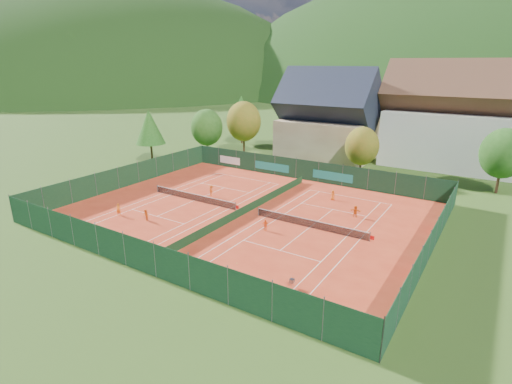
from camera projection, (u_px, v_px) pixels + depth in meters
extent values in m
plane|color=#2C4B17|center=(247.00, 213.00, 46.29)|extent=(600.00, 600.00, 0.00)
cube|color=#BC341B|center=(247.00, 213.00, 46.28)|extent=(40.00, 32.00, 0.01)
cube|color=white|center=(246.00, 178.00, 59.89)|extent=(10.97, 0.06, 0.00)
cube|color=white|center=(117.00, 233.00, 40.83)|extent=(10.97, 0.06, 0.00)
cube|color=white|center=(163.00, 193.00, 53.16)|extent=(0.06, 23.77, 0.00)
cube|color=white|center=(229.00, 209.00, 47.56)|extent=(0.06, 23.77, 0.00)
cube|color=white|center=(170.00, 195.00, 52.46)|extent=(0.06, 23.77, 0.00)
cube|color=white|center=(220.00, 207.00, 48.26)|extent=(0.06, 23.77, 0.00)
cube|color=white|center=(225.00, 188.00, 55.49)|extent=(8.23, 0.06, 0.00)
cube|color=white|center=(157.00, 216.00, 45.23)|extent=(8.23, 0.06, 0.00)
cube|color=white|center=(194.00, 201.00, 50.36)|extent=(0.06, 12.80, 0.00)
cube|color=white|center=(349.00, 197.00, 51.73)|extent=(10.97, 0.06, 0.00)
cube|color=white|center=(247.00, 276.00, 32.67)|extent=(10.97, 0.06, 0.00)
cube|color=white|center=(265.00, 217.00, 45.00)|extent=(0.06, 23.77, 0.00)
cube|color=white|center=(360.00, 239.00, 39.40)|extent=(0.06, 23.77, 0.00)
cube|color=white|center=(276.00, 220.00, 44.30)|extent=(0.06, 23.77, 0.00)
cube|color=white|center=(347.00, 236.00, 40.10)|extent=(0.06, 23.77, 0.00)
cube|color=white|center=(333.00, 209.00, 47.33)|extent=(8.23, 0.06, 0.00)
cube|color=white|center=(280.00, 250.00, 37.07)|extent=(8.23, 0.06, 0.00)
cube|color=white|center=(310.00, 227.00, 42.20)|extent=(0.06, 12.80, 0.00)
cylinder|color=#59595B|center=(158.00, 189.00, 53.47)|extent=(0.10, 0.10, 1.02)
cylinder|color=#59595B|center=(235.00, 206.00, 46.94)|extent=(0.10, 0.10, 1.02)
cube|color=black|center=(194.00, 197.00, 50.22)|extent=(12.80, 0.02, 0.86)
cube|color=white|center=(194.00, 194.00, 50.09)|extent=(12.80, 0.04, 0.06)
cube|color=red|center=(237.00, 207.00, 46.83)|extent=(0.40, 0.04, 0.40)
cylinder|color=#59595B|center=(258.00, 211.00, 45.31)|extent=(0.10, 0.10, 1.02)
cylinder|color=#59595B|center=(370.00, 237.00, 38.78)|extent=(0.10, 0.10, 1.02)
cube|color=black|center=(310.00, 224.00, 42.06)|extent=(12.80, 0.02, 0.86)
cube|color=white|center=(310.00, 220.00, 41.92)|extent=(12.80, 0.04, 0.06)
cube|color=red|center=(372.00, 238.00, 38.67)|extent=(0.40, 0.04, 0.40)
cube|color=#14381B|center=(247.00, 209.00, 46.13)|extent=(0.03, 28.80, 1.00)
cube|color=#133420|center=(307.00, 170.00, 58.64)|extent=(40.00, 0.04, 3.00)
cube|color=teal|center=(272.00, 167.00, 61.75)|extent=(6.00, 0.03, 1.20)
cube|color=teal|center=(332.00, 176.00, 56.65)|extent=(6.00, 0.03, 1.20)
cube|color=silver|center=(230.00, 160.00, 65.83)|extent=(4.00, 0.03, 1.20)
cube|color=#12321D|center=(139.00, 255.00, 32.99)|extent=(40.00, 0.04, 3.00)
cube|color=#153B1F|center=(128.00, 175.00, 56.02)|extent=(0.04, 32.00, 3.00)
cube|color=#143922|center=(433.00, 241.00, 35.61)|extent=(0.04, 32.00, 3.00)
cube|color=#B21414|center=(422.00, 261.00, 32.53)|extent=(0.03, 3.00, 1.20)
cube|color=#B21414|center=(442.00, 222.00, 40.55)|extent=(0.03, 3.00, 1.20)
cube|color=beige|center=(326.00, 140.00, 70.77)|extent=(15.00, 12.00, 7.00)
cube|color=#1E2333|center=(328.00, 102.00, 68.74)|extent=(16.20, 12.00, 12.00)
cube|color=silver|center=(449.00, 140.00, 65.58)|extent=(20.00, 11.00, 9.00)
cube|color=brown|center=(456.00, 94.00, 63.32)|extent=(21.60, 11.00, 11.00)
cylinder|color=#422F17|center=(208.00, 149.00, 73.10)|extent=(0.36, 0.36, 2.80)
ellipsoid|color=#275919|center=(207.00, 127.00, 71.85)|extent=(5.72, 5.72, 6.58)
cylinder|color=#412917|center=(244.00, 145.00, 75.82)|extent=(0.36, 0.36, 3.15)
ellipsoid|color=olive|center=(244.00, 121.00, 74.41)|extent=(6.44, 6.44, 7.40)
cylinder|color=#4A2D1A|center=(242.00, 135.00, 85.23)|extent=(0.36, 0.36, 3.50)
cone|color=#205A19|center=(241.00, 111.00, 83.68)|extent=(5.60, 5.60, 6.50)
cylinder|color=#453018|center=(360.00, 169.00, 60.48)|extent=(0.36, 0.36, 2.45)
ellipsoid|color=olive|center=(362.00, 146.00, 59.38)|extent=(5.01, 5.01, 5.76)
cylinder|color=#4A2D1A|center=(498.00, 183.00, 52.84)|extent=(0.36, 0.36, 2.80)
ellipsoid|color=#1F5117|center=(503.00, 153.00, 51.59)|extent=(5.72, 5.72, 6.58)
cylinder|color=#473119|center=(152.00, 152.00, 69.69)|extent=(0.36, 0.36, 3.15)
cone|color=#235919|center=(150.00, 127.00, 68.29)|extent=(5.04, 5.04, 5.85)
ellipsoid|color=black|center=(483.00, 145.00, 294.87)|extent=(440.00, 440.00, 242.00)
ellipsoid|color=black|center=(121.00, 135.00, 297.90)|extent=(340.00, 340.00, 204.00)
cylinder|color=slate|center=(289.00, 283.00, 30.90)|extent=(0.02, 0.02, 0.80)
cylinder|color=slate|center=(293.00, 284.00, 30.74)|extent=(0.02, 0.02, 0.80)
cylinder|color=slate|center=(291.00, 281.00, 31.14)|extent=(0.02, 0.02, 0.80)
cylinder|color=slate|center=(295.00, 282.00, 30.98)|extent=(0.02, 0.02, 0.80)
cube|color=slate|center=(292.00, 281.00, 30.89)|extent=(0.34, 0.34, 0.30)
ellipsoid|color=#CCD833|center=(292.00, 281.00, 30.88)|extent=(0.28, 0.28, 0.16)
sphere|color=#CCD833|center=(135.00, 220.00, 44.19)|extent=(0.07, 0.07, 0.07)
sphere|color=#CCD833|center=(237.00, 263.00, 34.69)|extent=(0.07, 0.07, 0.07)
sphere|color=#CCD833|center=(299.00, 208.00, 47.59)|extent=(0.07, 0.07, 0.07)
sphere|color=#CCD833|center=(247.00, 185.00, 56.38)|extent=(0.07, 0.07, 0.07)
imported|color=orange|center=(119.00, 209.00, 45.34)|extent=(0.62, 0.57, 1.43)
imported|color=orange|center=(146.00, 215.00, 43.78)|extent=(0.79, 0.74, 1.31)
imported|color=#CB4B12|center=(211.00, 191.00, 51.94)|extent=(1.07, 0.89, 1.44)
imported|color=#FF5D16|center=(265.00, 225.00, 41.24)|extent=(0.78, 0.49, 1.25)
imported|color=orange|center=(333.00, 195.00, 50.38)|extent=(0.67, 0.48, 1.29)
imported|color=orange|center=(355.00, 211.00, 44.87)|extent=(1.31, 0.58, 1.37)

